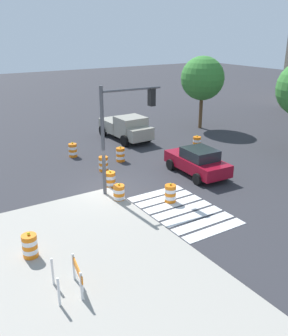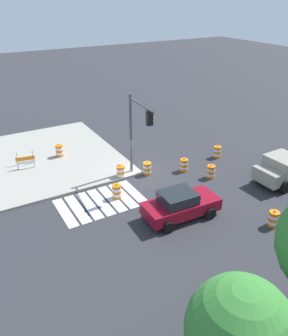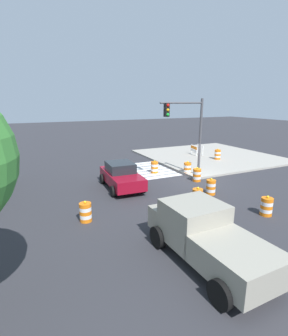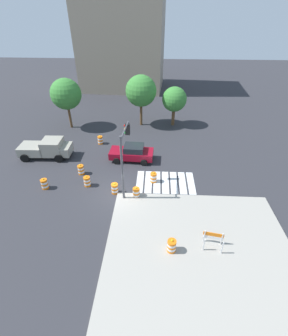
{
  "view_description": "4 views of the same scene",
  "coord_description": "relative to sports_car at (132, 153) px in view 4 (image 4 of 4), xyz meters",
  "views": [
    {
      "loc": [
        16.52,
        -8.3,
        8.12
      ],
      "look_at": [
        1.19,
        1.4,
        1.34
      ],
      "focal_mm": 39.95,
      "sensor_mm": 36.0,
      "label": 1
    },
    {
      "loc": [
        10.47,
        18.24,
        11.39
      ],
      "look_at": [
        0.29,
        0.62,
        0.84
      ],
      "focal_mm": 36.58,
      "sensor_mm": 36.0,
      "label": 2
    },
    {
      "loc": [
        -14.36,
        10.92,
        5.45
      ],
      "look_at": [
        2.41,
        3.0,
        0.65
      ],
      "focal_mm": 27.62,
      "sensor_mm": 36.0,
      "label": 3
    },
    {
      "loc": [
        2.98,
        -15.4,
        13.12
      ],
      "look_at": [
        2.06,
        2.65,
        0.88
      ],
      "focal_mm": 26.02,
      "sensor_mm": 36.0,
      "label": 4
    }
  ],
  "objects": [
    {
      "name": "ground_plane",
      "position": [
        -0.72,
        -5.42,
        -0.81
      ],
      "size": [
        120.0,
        120.0,
        0.0
      ],
      "primitive_type": "plane",
      "color": "#2D2D33"
    },
    {
      "name": "sidewalk_corner",
      "position": [
        5.28,
        -11.42,
        -0.74
      ],
      "size": [
        12.0,
        12.0,
        0.15
      ],
      "primitive_type": "cube",
      "color": "#9E998E",
      "rests_on": "ground"
    },
    {
      "name": "crosswalk_stripes",
      "position": [
        3.28,
        -3.62,
        -0.8
      ],
      "size": [
        5.1,
        3.2,
        0.02
      ],
      "color": "silver",
      "rests_on": "ground"
    },
    {
      "name": "sports_car",
      "position": [
        0.0,
        0.0,
        0.0
      ],
      "size": [
        4.39,
        2.31,
        1.63
      ],
      "color": "maroon",
      "rests_on": "ground"
    },
    {
      "name": "pickup_truck",
      "position": [
        -8.6,
        0.15,
        0.16
      ],
      "size": [
        5.2,
        2.45,
        1.92
      ],
      "color": "gray",
      "rests_on": "ground"
    },
    {
      "name": "traffic_barrel_near_corner",
      "position": [
        -3.48,
        -4.42,
        -0.36
      ],
      "size": [
        0.56,
        0.56,
        1.02
      ],
      "color": "orange",
      "rests_on": "ground"
    },
    {
      "name": "traffic_barrel_crosswalk_end",
      "position": [
        -3.88,
        3.22,
        -0.36
      ],
      "size": [
        0.56,
        0.56,
        1.02
      ],
      "color": "orange",
      "rests_on": "ground"
    },
    {
      "name": "traffic_barrel_median_near",
      "position": [
        -0.96,
        -5.27,
        -0.36
      ],
      "size": [
        0.56,
        0.56,
        1.02
      ],
      "color": "orange",
      "rests_on": "ground"
    },
    {
      "name": "traffic_barrel_median_far",
      "position": [
        -7.01,
        -4.96,
        -0.36
      ],
      "size": [
        0.56,
        0.56,
        1.02
      ],
      "color": "orange",
      "rests_on": "ground"
    },
    {
      "name": "traffic_barrel_far_curb",
      "position": [
        -4.48,
        -2.7,
        -0.36
      ],
      "size": [
        0.56,
        0.56,
        1.02
      ],
      "color": "orange",
      "rests_on": "ground"
    },
    {
      "name": "traffic_barrel_lane_center",
      "position": [
        2.21,
        -3.57,
        -0.36
      ],
      "size": [
        0.56,
        0.56,
        1.02
      ],
      "color": "orange",
      "rests_on": "ground"
    },
    {
      "name": "traffic_barrel_opposite_curb",
      "position": [
        0.86,
        -5.73,
        -0.36
      ],
      "size": [
        0.56,
        0.56,
        1.02
      ],
      "color": "orange",
      "rests_on": "ground"
    },
    {
      "name": "traffic_barrel_on_sidewalk",
      "position": [
        3.47,
        -10.91,
        -0.21
      ],
      "size": [
        0.56,
        0.56,
        1.02
      ],
      "color": "orange",
      "rests_on": "sidewalk_corner"
    },
    {
      "name": "construction_barricade",
      "position": [
        6.14,
        -10.3,
        -0.09
      ],
      "size": [
        1.35,
        0.97,
        1.0
      ],
      "color": "silver",
      "rests_on": "sidewalk_corner"
    },
    {
      "name": "traffic_light_pole",
      "position": [
        -0.06,
        -4.88,
        3.1
      ],
      "size": [
        0.48,
        3.29,
        5.5
      ],
      "color": "#4C4C51",
      "rests_on": "sidewalk_corner"
    },
    {
      "name": "street_tree_streetside_near",
      "position": [
        -8.46,
        7.42,
        3.42
      ],
      "size": [
        3.63,
        3.63,
        6.07
      ],
      "color": "brown",
      "rests_on": "ground"
    },
    {
      "name": "street_tree_streetside_mid",
      "position": [
        0.38,
        8.66,
        3.56
      ],
      "size": [
        3.75,
        3.75,
        6.27
      ],
      "color": "brown",
      "rests_on": "ground"
    },
    {
      "name": "street_tree_streetside_far",
      "position": [
        4.49,
        8.84,
        2.53
      ],
      "size": [
        3.01,
        3.01,
        4.88
      ],
      "color": "brown",
      "rests_on": "ground"
    },
    {
      "name": "office_building_far",
      "position": [
        -3.88,
        25.75,
        8.73
      ],
      "size": [
        14.66,
        10.95,
        19.1
      ],
      "primitive_type": "cube",
      "rotation": [
        0.0,
        0.0,
        -0.07
      ],
      "color": "gray",
      "rests_on": "ground"
    }
  ]
}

